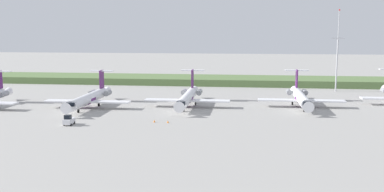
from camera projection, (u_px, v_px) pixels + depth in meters
The scene contains 9 objects.
ground_plane at pixel (200, 96), 135.81m from camera, with size 500.00×500.00×0.00m, color #9E9B96.
grass_berm at pixel (209, 80), 168.48m from camera, with size 320.00×20.00×2.52m, color #597542.
regional_jet_second at pixel (89, 98), 116.35m from camera, with size 22.81×31.00×9.00m.
regional_jet_third at pixel (188, 97), 117.95m from camera, with size 22.81×31.00×9.00m.
regional_jet_fourth at pixel (300, 97), 117.92m from camera, with size 22.81×31.00×9.00m.
antenna_mast at pixel (337, 58), 145.94m from camera, with size 4.40×0.50×27.23m.
baggage_tug at pixel (69, 120), 94.79m from camera, with size 1.72×3.20×2.30m.
safety_cone_front_marker at pixel (154, 121), 97.63m from camera, with size 0.44×0.44×0.55m, color orange.
safety_cone_mid_marker at pixel (168, 122), 97.04m from camera, with size 0.44×0.44×0.55m, color orange.
Camera 1 is at (14.07, -103.54, 20.44)m, focal length 40.87 mm.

